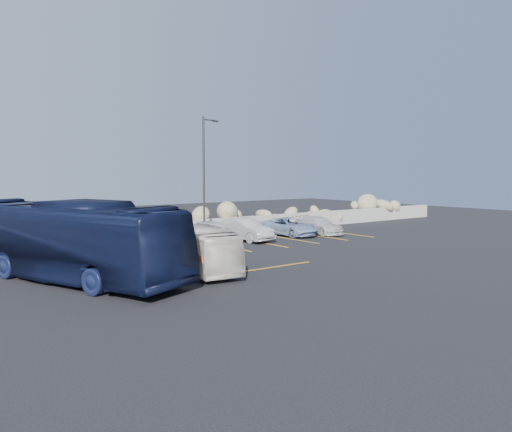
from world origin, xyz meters
TOP-DOWN VIEW (x-y plane):
  - ground at (0.00, 0.00)m, footprint 90.00×90.00m
  - seawall at (0.00, 12.00)m, footprint 60.00×0.40m
  - riprap_pile at (0.00, 13.20)m, footprint 54.00×2.80m
  - parking_lines at (4.64, 5.57)m, footprint 18.16×9.36m
  - lamppost at (2.56, 9.50)m, footprint 1.14×0.18m
  - vintage_bus at (-2.59, 2.09)m, footprint 2.81×7.61m
  - tour_coach at (-7.95, 3.24)m, footprint 6.91×12.21m
  - car_a at (2.62, 8.69)m, footprint 1.76×4.32m
  - car_b at (4.99, 8.47)m, footprint 1.93×4.51m
  - car_c at (11.36, 8.16)m, footprint 1.98×4.37m
  - car_d at (9.04, 8.74)m, footprint 2.33×4.67m

SIDE VIEW (x-z plane):
  - ground at x=0.00m, z-range 0.00..0.00m
  - parking_lines at x=4.64m, z-range 0.00..0.01m
  - seawall at x=0.00m, z-range 0.00..1.20m
  - car_c at x=11.36m, z-range 0.00..1.24m
  - car_d at x=9.04m, z-range 0.00..1.27m
  - car_b at x=4.99m, z-range 0.00..1.45m
  - car_a at x=2.62m, z-range 0.00..1.47m
  - vintage_bus at x=-2.59m, z-range 0.00..2.07m
  - riprap_pile at x=0.00m, z-range 0.00..2.60m
  - tour_coach at x=-7.95m, z-range 0.00..3.34m
  - lamppost at x=2.56m, z-range 0.30..8.30m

